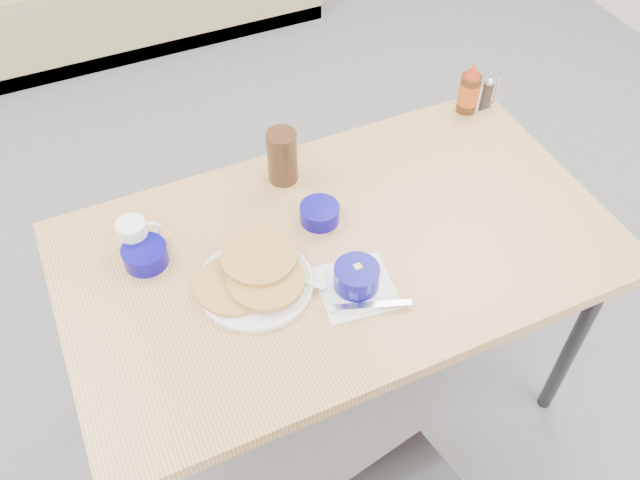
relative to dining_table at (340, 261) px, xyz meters
name	(u,v)px	position (x,y,z in m)	size (l,w,h in m)	color
ground	(369,458)	(0.00, -0.25, -0.70)	(6.00, 6.00, 0.00)	slate
dining_table	(340,261)	(0.00, 0.00, 0.00)	(1.40, 0.80, 0.76)	tan
pancake_plate	(254,278)	(-0.24, -0.03, 0.08)	(0.29, 0.28, 0.05)	white
coffee_mug	(135,235)	(-0.47, 0.21, 0.11)	(0.11, 0.07, 0.08)	white
grits_setting	(356,280)	(-0.03, -0.14, 0.09)	(0.20, 0.21, 0.07)	white
creamer_bowl	(145,255)	(-0.46, 0.15, 0.09)	(0.11, 0.11, 0.05)	#0B057A
butter_bowl	(320,213)	(-0.01, 0.10, 0.08)	(0.10, 0.10, 0.05)	#0B057A
amber_tumbler	(282,157)	(-0.04, 0.29, 0.14)	(0.08, 0.08, 0.16)	#3A2412
condiment_caddy	(481,95)	(0.64, 0.34, 0.10)	(0.09, 0.06, 0.11)	silver
syrup_bottle	(469,91)	(0.59, 0.34, 0.13)	(0.06, 0.06, 0.16)	#47230F
sugar_wrapper	(316,224)	(-0.03, 0.09, 0.06)	(0.04, 0.02, 0.00)	#E35A4B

